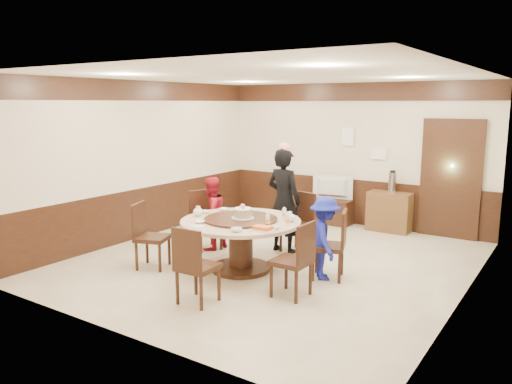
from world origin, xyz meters
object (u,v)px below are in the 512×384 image
Objects in this scene: banquet_table at (241,235)px; person_standing at (284,201)px; side_cabinet at (389,212)px; birthday_cake at (243,213)px; person_red at (211,213)px; thermos at (392,183)px; television at (332,187)px; shrimp_platter at (262,229)px; person_blue at (325,238)px; tv_stand at (331,211)px.

person_standing is at bearing 87.49° from banquet_table.
person_standing is at bearing -114.07° from side_cabinet.
birthday_cake is 0.40× the size of side_cabinet.
person_red is (-1.02, 0.60, 0.07)m from banquet_table.
thermos is at bearing 72.28° from banquet_table.
television reaches higher than banquet_table.
person_red reaches higher than banquet_table.
person_standing is (0.05, 1.15, 0.32)m from banquet_table.
shrimp_platter is at bearing 66.13° from person_red.
television is (-0.14, 3.37, 0.20)m from banquet_table.
birthday_cake is (0.03, 0.01, 0.32)m from banquet_table.
birthday_cake is 3.36m from television.
television is (-0.19, 2.22, -0.12)m from person_standing.
shrimp_platter is (-0.58, -0.69, 0.20)m from person_blue.
thermos is at bearing 82.51° from shrimp_platter.
television reaches higher than shrimp_platter.
side_cabinet is at bearing 73.16° from birthday_cake.
birthday_cake is at bearing 95.94° from person_standing.
person_red reaches higher than thermos.
person_red is at bearing -126.60° from side_cabinet.
shrimp_platter reaches higher than banquet_table.
person_red is at bearing -107.75° from tv_stand.
person_standing is 1.40× the size of person_red.
banquet_table is 4.57× the size of thermos.
person_standing is 1.14m from birthday_cake.
person_blue reaches higher than side_cabinet.
side_cabinet is 0.57m from thermos.
person_standing reaches higher than banquet_table.
birthday_cake is at bearing 70.17° from person_blue.
shrimp_platter is at bearing 103.83° from person_blue.
person_blue reaches higher than thermos.
shrimp_platter is 3.82m from tv_stand.
person_blue is at bearing -66.61° from tv_stand.
television reaches higher than side_cabinet.
person_blue is 3.84× the size of shrimp_platter.
banquet_table is at bearing -87.69° from tv_stand.
banquet_table is 0.32m from birthday_cake.
shrimp_platter is at bearing 116.99° from person_standing.
person_red is 3.49m from side_cabinet.
banquet_table is 1.19m from person_red.
tv_stand is (-1.31, 3.02, -0.33)m from person_blue.
tv_stand is at bearing 92.31° from banquet_table.
thermos is (1.09, 3.40, 0.41)m from banquet_table.
person_standing is 2.13× the size of side_cabinet.
side_cabinet is at bearing 171.32° from television.
banquet_table is 1.02× the size of person_standing.
shrimp_platter is (0.54, -1.49, -0.07)m from person_standing.
tv_stand is 1.40m from thermos.
thermos is at bearing -34.78° from person_blue.
person_standing is at bearing 89.02° from birthday_cake.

